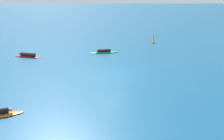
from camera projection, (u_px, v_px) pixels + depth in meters
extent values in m
plane|color=navy|center=(112.00, 76.00, 22.18)|extent=(120.00, 120.00, 0.00)
ellipsoid|color=red|center=(28.00, 56.00, 27.31)|extent=(2.92, 1.43, 0.09)
cylinder|color=black|center=(29.00, 54.00, 27.23)|extent=(1.57, 0.72, 0.35)
sphere|color=brown|center=(21.00, 54.00, 27.43)|extent=(0.29, 0.29, 0.24)
sphere|color=tan|center=(11.00, 110.00, 15.97)|extent=(0.31, 0.31, 0.24)
ellipsoid|color=#23B266|center=(104.00, 52.00, 28.73)|extent=(3.03, 1.22, 0.09)
cylinder|color=#381414|center=(105.00, 51.00, 28.68)|extent=(1.41, 0.54, 0.31)
sphere|color=beige|center=(97.00, 51.00, 28.54)|extent=(0.25, 0.25, 0.22)
sphere|color=yellow|center=(154.00, 42.00, 32.91)|extent=(0.37, 0.37, 0.37)
cylinder|color=yellow|center=(154.00, 38.00, 32.75)|extent=(0.10, 0.10, 1.14)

